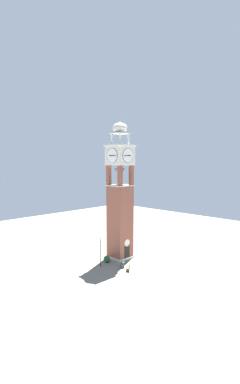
{
  "coord_description": "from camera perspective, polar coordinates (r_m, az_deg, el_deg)",
  "views": [
    {
      "loc": [
        -31.46,
        -31.11,
        14.69
      ],
      "look_at": [
        0.0,
        0.0,
        10.03
      ],
      "focal_mm": 28.04,
      "sensor_mm": 36.0,
      "label": 1
    }
  ],
  "objects": [
    {
      "name": "clock_tower",
      "position": [
        44.66,
        0.0,
        -1.86
      ],
      "size": [
        3.52,
        3.52,
        20.38
      ],
      "color": "brown",
      "rests_on": "ground"
    },
    {
      "name": "trash_bin",
      "position": [
        42.34,
        0.48,
        -13.72
      ],
      "size": [
        0.52,
        0.52,
        0.8
      ],
      "primitive_type": "cylinder",
      "color": "#38513D",
      "rests_on": "ground"
    },
    {
      "name": "ground",
      "position": [
        46.62,
        0.0,
        -12.36
      ],
      "size": [
        80.0,
        80.0,
        0.0
      ],
      "primitive_type": "plane",
      "color": "gray"
    },
    {
      "name": "shrub_near_entry",
      "position": [
        48.91,
        -1.53,
        -11.02
      ],
      "size": [
        0.78,
        0.78,
        0.73
      ],
      "primitive_type": "ellipsoid",
      "color": "#234C28",
      "rests_on": "ground"
    },
    {
      "name": "lamp_post",
      "position": [
        42.23,
        -3.72,
        -10.37
      ],
      "size": [
        0.36,
        0.36,
        4.04
      ],
      "color": "black",
      "rests_on": "ground"
    },
    {
      "name": "shrub_left_of_tower",
      "position": [
        44.48,
        -2.55,
        -12.6
      ],
      "size": [
        0.96,
        0.96,
        1.0
      ],
      "primitive_type": "ellipsoid",
      "color": "#234C28",
      "rests_on": "ground"
    },
    {
      "name": "park_bench",
      "position": [
        41.51,
        1.66,
        -14.01
      ],
      "size": [
        1.49,
        1.39,
        0.95
      ],
      "color": "brown",
      "rests_on": "ground"
    }
  ]
}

